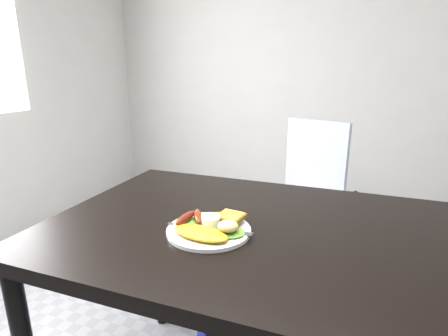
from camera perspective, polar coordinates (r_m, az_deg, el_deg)
room_back_panel at (r=3.16m, az=16.95°, el=18.23°), size 4.00×0.04×2.70m
dining_table at (r=1.03m, az=5.38°, el=-10.33°), size 1.20×0.80×0.04m
dining_chair at (r=2.04m, az=13.85°, el=-5.62°), size 0.48×0.48×0.04m
person at (r=1.79m, az=16.26°, el=4.62°), size 0.72×0.61×1.70m
plate at (r=0.97m, az=-2.49°, el=-10.17°), size 0.23×0.23×0.01m
lettuce_left at (r=0.99m, az=-5.63°, el=-8.89°), size 0.09×0.09×0.01m
lettuce_right at (r=0.94m, az=0.85°, el=-10.39°), size 0.09×0.09×0.01m
omelette at (r=0.92m, az=-3.88°, el=-10.54°), size 0.17×0.10×0.02m
sausage_a at (r=0.99m, az=-6.30°, el=-8.07°), size 0.03×0.10×0.02m
sausage_b at (r=1.00m, az=-4.31°, el=-7.80°), size 0.06×0.09×0.02m
ramekin at (r=0.97m, az=-2.19°, el=-8.74°), size 0.06×0.06×0.03m
toast_a at (r=1.00m, az=-0.25°, el=-8.58°), size 0.11×0.11×0.01m
toast_b at (r=0.99m, az=1.06°, el=-8.03°), size 0.08×0.08×0.01m
potato_salad at (r=0.92m, az=0.67°, el=-9.47°), size 0.07×0.07×0.03m
fork at (r=0.97m, az=-4.09°, el=-9.52°), size 0.18×0.04×0.00m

